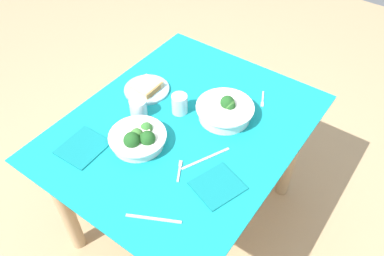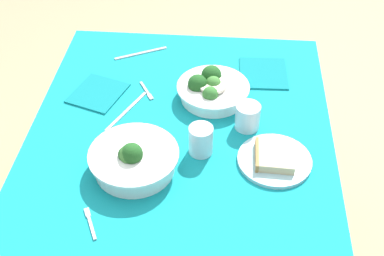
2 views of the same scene
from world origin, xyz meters
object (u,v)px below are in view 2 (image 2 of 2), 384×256
at_px(bread_side_plate, 274,158).
at_px(water_glass_side, 248,117).
at_px(napkin_folded_lower, 263,73).
at_px(water_glass_center, 201,140).
at_px(fork_by_near_bowl, 90,222).
at_px(table_knife_left, 141,53).
at_px(napkin_folded_upper, 98,93).
at_px(broccoli_bowl_near, 134,160).
at_px(fork_by_far_bowl, 147,91).
at_px(broccoli_bowl_far, 212,89).
at_px(table_knife_right, 126,111).

relative_size(bread_side_plate, water_glass_side, 2.62).
bearing_deg(napkin_folded_lower, bread_side_plate, 2.88).
distance_m(water_glass_center, fork_by_near_bowl, 0.39).
height_order(table_knife_left, napkin_folded_upper, napkin_folded_upper).
height_order(broccoli_bowl_near, fork_by_far_bowl, broccoli_bowl_near).
xyz_separation_m(fork_by_far_bowl, fork_by_near_bowl, (0.55, -0.06, 0.00)).
bearing_deg(napkin_folded_lower, table_knife_left, -101.27).
height_order(water_glass_center, water_glass_side, water_glass_center).
distance_m(bread_side_plate, water_glass_center, 0.21).
bearing_deg(broccoli_bowl_far, bread_side_plate, 34.87).
distance_m(bread_side_plate, napkin_folded_lower, 0.43).
relative_size(fork_by_far_bowl, table_knife_right, 0.43).
bearing_deg(fork_by_near_bowl, fork_by_far_bowl, -32.14).
xyz_separation_m(napkin_folded_upper, napkin_folded_lower, (-0.16, 0.55, 0.00)).
xyz_separation_m(water_glass_side, napkin_folded_lower, (-0.28, 0.06, -0.04)).
relative_size(broccoli_bowl_far, fork_by_far_bowl, 2.50).
height_order(water_glass_center, napkin_folded_upper, water_glass_center).
height_order(broccoli_bowl_near, water_glass_side, broccoli_bowl_near).
distance_m(fork_by_far_bowl, fork_by_near_bowl, 0.55).
xyz_separation_m(broccoli_bowl_far, fork_by_far_bowl, (-0.01, -0.21, -0.03)).
relative_size(broccoli_bowl_near, water_glass_center, 2.78).
distance_m(broccoli_bowl_far, bread_side_plate, 0.34).
relative_size(broccoli_bowl_far, napkin_folded_upper, 1.39).
bearing_deg(fork_by_far_bowl, broccoli_bowl_near, -26.86).
relative_size(broccoli_bowl_far, fork_by_near_bowl, 2.38).
bearing_deg(fork_by_far_bowl, water_glass_center, 6.99).
bearing_deg(fork_by_near_bowl, broccoli_bowl_near, -48.34).
xyz_separation_m(broccoli_bowl_far, water_glass_side, (0.13, 0.12, 0.01)).
bearing_deg(bread_side_plate, table_knife_right, -111.90).
distance_m(table_knife_right, napkin_folded_upper, 0.14).
bearing_deg(table_knife_right, napkin_folded_lower, -36.04).
relative_size(fork_by_far_bowl, napkin_folded_lower, 0.52).
bearing_deg(water_glass_side, napkin_folded_lower, 168.73).
height_order(water_glass_center, napkin_folded_lower, water_glass_center).
bearing_deg(napkin_folded_upper, table_knife_right, 53.00).
bearing_deg(table_knife_left, fork_by_far_bowl, -103.31).
distance_m(fork_by_far_bowl, table_knife_left, 0.23).
bearing_deg(fork_by_near_bowl, napkin_folded_lower, -58.99).
xyz_separation_m(water_glass_center, napkin_folded_upper, (-0.24, -0.36, -0.04)).
relative_size(broccoli_bowl_far, napkin_folded_lower, 1.30).
bearing_deg(water_glass_side, bread_side_plate, 28.04).
xyz_separation_m(water_glass_center, napkin_folded_lower, (-0.40, 0.19, -0.04)).
bearing_deg(broccoli_bowl_far, water_glass_center, -3.85).
relative_size(fork_by_near_bowl, table_knife_right, 0.46).
height_order(water_glass_center, fork_by_near_bowl, water_glass_center).
relative_size(broccoli_bowl_near, table_knife_right, 1.16).
relative_size(table_knife_right, napkin_folded_lower, 1.20).
relative_size(water_glass_center, fork_by_near_bowl, 0.91).
bearing_deg(broccoli_bowl_near, napkin_folded_upper, -151.65).
relative_size(broccoli_bowl_far, broccoli_bowl_near, 0.94).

